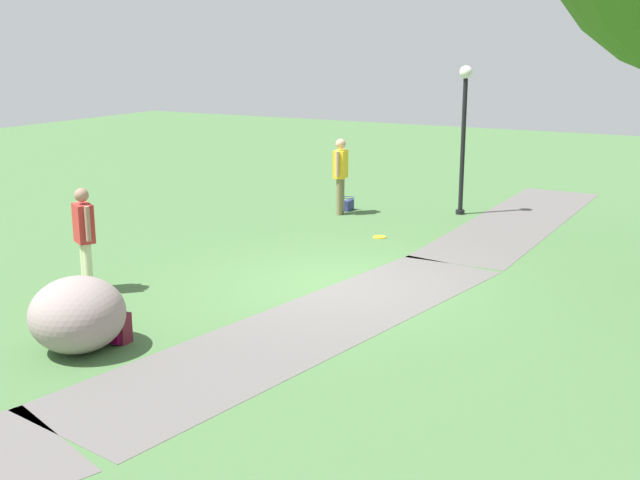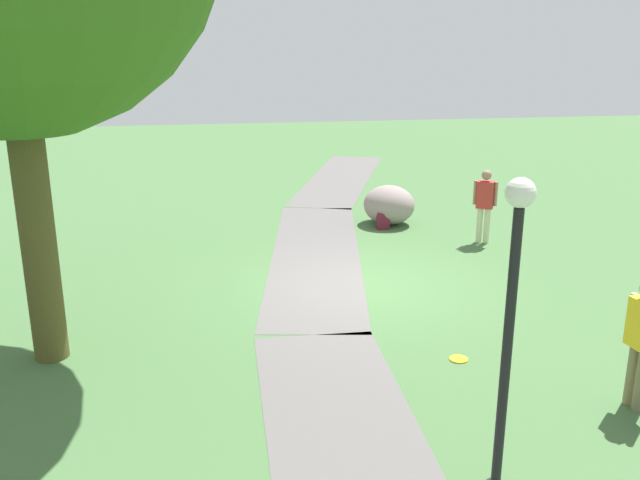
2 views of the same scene
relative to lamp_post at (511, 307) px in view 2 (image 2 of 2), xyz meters
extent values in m
plane|color=#446B3C|center=(6.05, 0.10, -2.04)|extent=(48.00, 48.00, 0.00)
cube|color=#5E5958|center=(8.00, 0.60, -2.03)|extent=(8.19, 3.12, 0.01)
cube|color=#5E5958|center=(15.71, -1.41, -2.03)|extent=(8.15, 4.42, 0.01)
cylinder|color=#4D4921|center=(3.94, 5.10, -0.05)|extent=(0.48, 0.48, 3.98)
cylinder|color=black|center=(0.00, 0.00, -0.54)|extent=(0.10, 0.10, 3.00)
sphere|color=white|center=(0.00, 0.00, 1.10)|extent=(0.28, 0.28, 0.28)
ellipsoid|color=gray|center=(10.15, -1.54, -1.56)|extent=(1.72, 1.69, 0.95)
cylinder|color=olive|center=(1.38, -2.36, -1.63)|extent=(0.13, 0.13, 0.82)
cylinder|color=tan|center=(1.52, -2.34, -0.87)|extent=(0.08, 0.08, 0.55)
cylinder|color=beige|center=(8.25, -3.27, -1.64)|extent=(0.13, 0.13, 0.80)
cylinder|color=beige|center=(8.33, -3.13, -1.64)|extent=(0.13, 0.13, 0.80)
cube|color=#B62F2B|center=(8.29, -3.20, -0.94)|extent=(0.38, 0.43, 0.60)
cylinder|color=#9C745E|center=(8.19, -3.39, -0.91)|extent=(0.08, 0.08, 0.53)
cylinder|color=#9C745E|center=(8.40, -3.01, -0.91)|extent=(0.08, 0.08, 0.53)
sphere|color=#9C745E|center=(8.29, -3.20, -0.51)|extent=(0.22, 0.22, 0.22)
cube|color=maroon|center=(9.71, -1.28, -1.84)|extent=(0.22, 0.29, 0.40)
cube|color=maroon|center=(9.84, -1.27, -1.92)|extent=(0.07, 0.20, 0.18)
cylinder|color=gold|center=(2.89, -0.67, -2.03)|extent=(0.27, 0.27, 0.02)
camera|label=1|loc=(17.11, 5.70, 1.78)|focal=45.27mm
camera|label=2|loc=(-5.62, 2.72, 2.47)|focal=38.62mm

